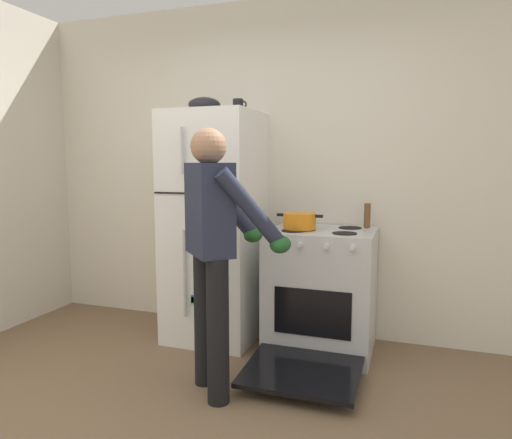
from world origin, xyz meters
name	(u,v)px	position (x,y,z in m)	size (l,w,h in m)	color
kitchen_wall_back	(280,169)	(0.00, 1.95, 1.35)	(6.00, 0.10, 2.70)	silver
refrigerator	(215,227)	(-0.42, 1.57, 0.89)	(0.68, 0.72, 1.79)	white
stove_range	(321,292)	(0.44, 1.55, 0.45)	(0.76, 1.22, 0.92)	silver
person_cook	(215,239)	(-0.04, 0.73, 0.95)	(0.66, 0.69, 1.60)	black
red_pot	(300,221)	(0.28, 1.52, 0.98)	(0.34, 0.24, 0.12)	orange
coffee_mug	(238,105)	(-0.24, 1.62, 1.84)	(0.11, 0.08, 0.10)	black
pepper_mill	(367,215)	(0.74, 1.77, 1.01)	(0.05, 0.05, 0.18)	brown
mixing_bowl	(204,105)	(-0.50, 1.57, 1.85)	(0.25, 0.25, 0.11)	black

